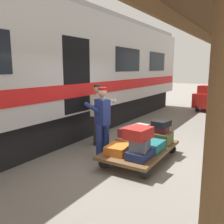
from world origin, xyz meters
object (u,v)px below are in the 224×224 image
at_px(suitcase_teal_softside, 151,146).
at_px(suitcase_maroon_trunk, 161,129).
at_px(suitcase_orange_carryall, 118,149).
at_px(suitcase_black_hardshell, 161,124).
at_px(train_car, 39,71).
at_px(suitcase_navy_fabric, 140,154).
at_px(porter_in_overalls, 102,120).
at_px(suitcase_olive_duffel, 160,138).
at_px(suitcase_burgundy_valise, 131,132).
at_px(luggage_cart, 140,150).
at_px(suitcase_tan_vintage, 130,141).
at_px(suitcase_slate_roller, 140,144).
at_px(suitcase_red_plastic, 139,133).
at_px(baggage_tug, 209,99).
at_px(suitcase_gray_aluminum, 140,127).
at_px(suitcase_brown_leather, 141,135).
at_px(porter_by_door, 98,113).

bearing_deg(suitcase_teal_softside, suitcase_maroon_trunk, -88.78).
height_order(suitcase_orange_carryall, suitcase_black_hardshell, suitcase_black_hardshell).
bearing_deg(train_car, suitcase_teal_softside, 177.78).
bearing_deg(suitcase_navy_fabric, suitcase_maroon_trunk, -89.37).
xyz_separation_m(train_car, porter_in_overalls, (-2.55, 0.40, -1.14)).
bearing_deg(suitcase_olive_duffel, suitcase_maroon_trunk, -70.87).
bearing_deg(suitcase_burgundy_valise, suitcase_teal_softside, 176.03).
distance_m(luggage_cart, suitcase_orange_carryall, 0.66).
height_order(suitcase_orange_carryall, suitcase_tan_vintage, suitcase_tan_vintage).
xyz_separation_m(luggage_cart, suitcase_burgundy_valise, (0.27, -0.04, 0.38)).
xyz_separation_m(suitcase_tan_vintage, suitcase_slate_roller, (-0.53, 0.60, 0.18)).
distance_m(suitcase_red_plastic, baggage_tug, 8.54).
relative_size(suitcase_burgundy_valise, suitcase_black_hardshell, 1.24).
distance_m(suitcase_slate_roller, suitcase_gray_aluminum, 1.29).
bearing_deg(suitcase_olive_duffel, suitcase_navy_fabric, 90.00).
bearing_deg(suitcase_navy_fabric, suitcase_teal_softside, -90.00).
relative_size(suitcase_maroon_trunk, suitcase_black_hardshell, 0.85).
bearing_deg(suitcase_navy_fabric, suitcase_red_plastic, 13.87).
relative_size(suitcase_brown_leather, suitcase_slate_roller, 1.18).
distance_m(suitcase_black_hardshell, porter_by_door, 1.81).
distance_m(suitcase_tan_vintage, suitcase_burgundy_valise, 0.22).
height_order(suitcase_olive_duffel, suitcase_tan_vintage, suitcase_olive_duffel).
distance_m(suitcase_navy_fabric, porter_in_overalls, 1.34).
xyz_separation_m(suitcase_navy_fabric, suitcase_teal_softside, (0.00, -0.59, 0.02)).
xyz_separation_m(suitcase_navy_fabric, suitcase_orange_carryall, (0.54, 0.00, 0.01)).
xyz_separation_m(porter_in_overalls, baggage_tug, (-1.06, -8.19, -0.30)).
relative_size(suitcase_orange_carryall, suitcase_tan_vintage, 0.89).
height_order(luggage_cart, suitcase_orange_carryall, suitcase_orange_carryall).
distance_m(suitcase_brown_leather, suitcase_black_hardshell, 0.66).
distance_m(suitcase_navy_fabric, baggage_tug, 8.53).
height_order(porter_by_door, baggage_tug, porter_by_door).
xyz_separation_m(luggage_cart, suitcase_slate_roller, (-0.26, 0.60, 0.34)).
height_order(suitcase_olive_duffel, suitcase_orange_carryall, suitcase_olive_duffel).
bearing_deg(train_car, suitcase_brown_leather, -172.06).
bearing_deg(suitcase_red_plastic, suitcase_burgundy_valise, -52.39).
bearing_deg(train_car, suitcase_maroon_trunk, -172.59).
xyz_separation_m(suitcase_brown_leather, suitcase_maroon_trunk, (-0.53, -0.04, 0.22)).
distance_m(porter_in_overalls, porter_by_door, 0.96).
bearing_deg(suitcase_navy_fabric, suitcase_tan_vintage, -47.40).
height_order(suitcase_teal_softside, porter_in_overalls, porter_in_overalls).
distance_m(suitcase_brown_leather, suitcase_red_plastic, 1.35).
distance_m(luggage_cart, porter_by_door, 1.74).
bearing_deg(suitcase_gray_aluminum, suitcase_black_hardshell, -177.22).
distance_m(porter_by_door, baggage_tug, 7.64).
distance_m(suitcase_teal_softside, suitcase_maroon_trunk, 0.68).
xyz_separation_m(suitcase_gray_aluminum, baggage_tug, (-0.42, -7.36, -0.01)).
height_order(train_car, baggage_tug, train_car).
xyz_separation_m(suitcase_olive_duffel, suitcase_teal_softside, (0.00, 0.59, -0.04)).
height_order(suitcase_olive_duffel, baggage_tug, baggage_tug).
xyz_separation_m(suitcase_black_hardshell, baggage_tug, (0.13, -7.33, -0.17)).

